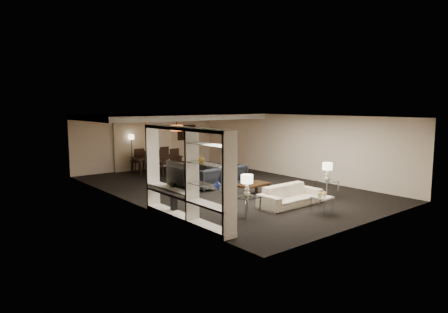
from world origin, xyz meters
TOP-DOWN VIEW (x-y plane):
  - floor at (0.00, 0.00)m, footprint 11.00×11.00m
  - ceiling at (0.00, 0.00)m, footprint 7.00×11.00m
  - wall_back at (0.00, 5.50)m, footprint 7.00×0.02m
  - wall_front at (0.00, -5.50)m, footprint 7.00×0.02m
  - wall_left at (-3.50, 0.00)m, footprint 0.02×11.00m
  - wall_right at (3.50, 0.00)m, footprint 0.02×11.00m
  - ceiling_soffit at (0.00, 3.50)m, footprint 7.00×4.00m
  - curtains at (-0.90, 5.42)m, footprint 1.50×0.12m
  - door at (0.70, 5.47)m, footprint 0.90×0.05m
  - painting at (2.10, 5.46)m, footprint 0.95×0.04m
  - media_unit at (-3.31, -2.60)m, footprint 0.38×3.40m
  - pendant_light at (0.30, 3.50)m, footprint 0.52×0.52m
  - sofa at (-0.09, -3.15)m, footprint 2.03×0.81m
  - coffee_table at (-0.09, -1.55)m, footprint 1.16×0.74m
  - armchair_left at (-0.69, 0.15)m, footprint 0.82×0.84m
  - armchair_right at (0.51, 0.15)m, footprint 0.88×0.90m
  - side_table_left at (-1.79, -3.15)m, footprint 0.56×0.56m
  - side_table_right at (1.61, -3.15)m, footprint 0.62×0.62m
  - table_lamp_left at (-1.79, -3.15)m, footprint 0.34×0.34m
  - table_lamp_right at (1.61, -3.15)m, footprint 0.32×0.32m
  - marble_table at (-0.09, -4.25)m, footprint 0.49×0.49m
  - gold_gourd_a at (-0.19, -4.25)m, footprint 0.15×0.15m
  - gold_gourd_b at (0.01, -4.25)m, footprint 0.13×0.13m
  - television at (-3.28, -2.04)m, footprint 1.16×0.15m
  - vase_blue at (-3.31, -3.83)m, footprint 0.16×0.16m
  - vase_amber at (-3.31, -3.23)m, footprint 0.16×0.16m
  - floor_speaker at (-3.20, -1.84)m, footprint 0.16×0.16m
  - dining_table at (-0.31, 4.12)m, footprint 2.10×1.32m
  - chair_nl at (-0.91, 3.47)m, footprint 0.51×0.51m
  - chair_nm at (-0.31, 3.47)m, footprint 0.54×0.54m
  - chair_nr at (0.29, 3.47)m, footprint 0.52×0.52m
  - chair_fl at (-0.91, 4.77)m, footprint 0.49×0.49m
  - chair_fm at (-0.31, 4.77)m, footprint 0.54×0.54m
  - chair_fr at (0.29, 4.77)m, footprint 0.53×0.53m
  - floor_lamp at (-0.93, 5.20)m, footprint 0.29×0.29m

SIDE VIEW (x-z plane):
  - floor at x=0.00m, z-range 0.00..0.00m
  - coffee_table at x=-0.09m, z-range 0.00..0.40m
  - marble_table at x=-0.09m, z-range 0.00..0.46m
  - side_table_left at x=-1.79m, z-range 0.00..0.52m
  - side_table_right at x=1.61m, z-range 0.00..0.52m
  - sofa at x=-0.09m, z-range 0.00..0.59m
  - dining_table at x=-0.31m, z-range 0.00..0.70m
  - armchair_left at x=-0.69m, z-range 0.00..0.75m
  - armchair_right at x=0.51m, z-range 0.00..0.75m
  - chair_nl at x=-0.91m, z-range 0.00..1.04m
  - chair_nm at x=-0.31m, z-range 0.00..1.04m
  - chair_nr at x=0.29m, z-range 0.00..1.04m
  - chair_fl at x=-0.91m, z-range 0.00..1.04m
  - chair_fm at x=-0.31m, z-range 0.00..1.04m
  - chair_fr at x=0.29m, z-range 0.00..1.04m
  - gold_gourd_b at x=0.01m, z-range 0.46..0.59m
  - gold_gourd_a at x=-0.19m, z-range 0.46..0.61m
  - floor_speaker at x=-3.20m, z-range 0.00..1.26m
  - table_lamp_left at x=-1.79m, z-range 0.52..1.09m
  - table_lamp_right at x=1.61m, z-range 0.52..1.09m
  - floor_lamp at x=-0.93m, z-range 0.00..1.61m
  - door at x=0.70m, z-range 0.00..2.10m
  - television at x=-3.28m, z-range 0.75..1.42m
  - vase_blue at x=-3.31m, z-range 1.06..1.23m
  - media_unit at x=-3.31m, z-range 0.00..2.35m
  - curtains at x=-0.90m, z-range 0.00..2.40m
  - wall_back at x=0.00m, z-range 0.00..2.50m
  - wall_front at x=0.00m, z-range 0.00..2.50m
  - wall_left at x=-3.50m, z-range 0.00..2.50m
  - wall_right at x=3.50m, z-range 0.00..2.50m
  - painting at x=2.10m, z-range 1.23..1.88m
  - vase_amber at x=-3.31m, z-range 1.56..1.73m
  - pendant_light at x=0.30m, z-range 1.80..2.04m
  - ceiling_soffit at x=0.00m, z-range 2.30..2.50m
  - ceiling at x=0.00m, z-range 2.49..2.51m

